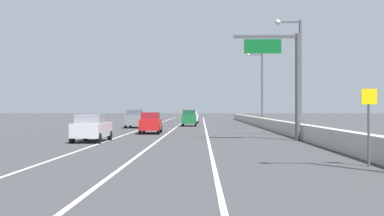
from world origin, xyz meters
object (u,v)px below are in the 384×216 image
Objects in this scene: speed_advisory_sign at (369,121)px; car_gray_0 at (135,119)px; car_green_1 at (189,118)px; car_red_2 at (151,123)px; lamp_post_right_third at (260,84)px; overhead_sign_gantry at (287,73)px; car_silver_3 at (92,128)px; car_white_4 at (192,117)px; lamp_post_right_second at (297,69)px.

speed_advisory_sign is 0.65× the size of car_gray_0.
car_green_1 is 18.63m from car_red_2.
lamp_post_right_third is 23.20m from car_red_2.
overhead_sign_gantry is 14.39m from car_red_2.
speed_advisory_sign is at bearing -44.15° from car_silver_3.
car_gray_0 is 1.11× the size of car_green_1.
car_red_2 is 29.76m from car_white_4.
car_white_4 is (3.16, 29.59, 0.01)m from car_red_2.
car_green_1 reaches higher than car_silver_3.
lamp_post_right_second is 23.41m from car_gray_0.
lamp_post_right_second is at bearing -47.97° from car_gray_0.
speed_advisory_sign is at bearing -69.03° from car_gray_0.
speed_advisory_sign is 39.66m from car_gray_0.
overhead_sign_gantry is at bearing -93.19° from lamp_post_right_third.
car_silver_3 is (-13.85, 13.44, -0.83)m from speed_advisory_sign.
lamp_post_right_second reaches higher than car_red_2.
car_red_2 is at bearing 74.99° from car_silver_3.
lamp_post_right_third is 2.32× the size of car_white_4.
car_red_2 is (-10.54, 9.04, -3.78)m from overhead_sign_gantry.
car_white_4 is (-9.03, 33.79, -4.48)m from lamp_post_right_second.
car_green_1 is 1.00× the size of car_silver_3.
lamp_post_right_second is at bearing -67.82° from car_green_1.
car_silver_3 is at bearing -89.18° from car_gray_0.
overhead_sign_gantry is 1.62× the size of car_gray_0.
car_red_2 is (3.21, -12.88, -0.11)m from car_gray_0.
car_green_1 reaches higher than car_white_4.
car_red_2 is at bearing -99.20° from car_green_1.
speed_advisory_sign reaches higher than car_green_1.
car_silver_3 is at bearing -101.37° from car_green_1.
overhead_sign_gantry is 2.50× the size of speed_advisory_sign.
lamp_post_right_second reaches higher than car_white_4.
overhead_sign_gantry is 15.40m from speed_advisory_sign.
car_red_2 is 11.08m from car_silver_3.
car_green_1 is (-7.56, 27.43, -3.70)m from overhead_sign_gantry.
car_gray_0 reaches higher than car_silver_3.
car_white_4 is at bearing 100.82° from overhead_sign_gantry.
car_gray_0 is 13.28m from car_red_2.
car_white_4 reaches higher than car_red_2.
speed_advisory_sign is at bearing -88.32° from overhead_sign_gantry.
lamp_post_right_second reaches higher than car_gray_0.
car_gray_0 is at bearing 90.82° from car_silver_3.
speed_advisory_sign is at bearing -93.46° from lamp_post_right_second.
overhead_sign_gantry reaches higher than car_silver_3.
car_white_4 is (6.37, 16.71, -0.10)m from car_gray_0.
lamp_post_right_third is 2.25× the size of car_green_1.
overhead_sign_gantry is 0.80× the size of lamp_post_right_third.
lamp_post_right_third is at bearing 63.43° from car_silver_3.
car_silver_3 is 1.03× the size of car_white_4.
lamp_post_right_third is 14.38m from car_white_4.
lamp_post_right_second is 17.01m from car_silver_3.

